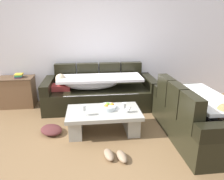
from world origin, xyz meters
name	(u,v)px	position (x,y,z in m)	size (l,w,h in m)	color
ground_plane	(101,149)	(0.00, 0.00, 0.00)	(14.00, 14.00, 0.00)	brown
back_wall	(93,41)	(0.00, 2.15, 1.35)	(9.00, 0.10, 2.70)	silver
couch_along_wall	(98,92)	(0.06, 1.62, 0.33)	(2.31, 0.92, 0.88)	black
couch_near_window	(197,117)	(1.53, 0.20, 0.33)	(0.92, 1.75, 0.88)	black
coffee_table	(104,119)	(0.09, 0.52, 0.24)	(1.20, 0.68, 0.38)	#A4A298
fruit_bowl	(108,107)	(0.17, 0.57, 0.42)	(0.28, 0.28, 0.10)	silver
wine_glass_near_left	(84,108)	(-0.23, 0.38, 0.50)	(0.07, 0.07, 0.17)	silver
wine_glass_near_right	(124,106)	(0.40, 0.40, 0.50)	(0.07, 0.07, 0.17)	silver
open_magazine	(121,109)	(0.38, 0.56, 0.39)	(0.28, 0.21, 0.01)	white
side_cabinet	(17,92)	(-1.66, 1.85, 0.32)	(0.72, 0.44, 0.64)	brown
book_stack_on_cabinet	(19,76)	(-1.59, 1.85, 0.68)	(0.17, 0.23, 0.08)	#72337F
pair_of_shoes	(115,156)	(0.18, -0.23, 0.04)	(0.34, 0.35, 0.09)	#8C7259
crumpled_garment	(51,130)	(-0.78, 0.56, 0.06)	(0.40, 0.32, 0.12)	#4C2323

